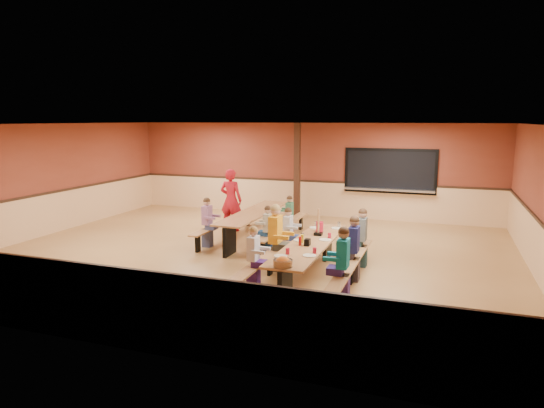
% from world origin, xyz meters
% --- Properties ---
extents(ground, '(12.00, 12.00, 0.00)m').
position_xyz_m(ground, '(0.00, 0.00, 0.00)').
color(ground, olive).
rests_on(ground, ground).
extents(room_envelope, '(12.04, 10.04, 3.02)m').
position_xyz_m(room_envelope, '(0.00, 0.00, 0.69)').
color(room_envelope, brown).
rests_on(room_envelope, ground).
extents(kitchen_pass_through, '(2.78, 0.28, 1.38)m').
position_xyz_m(kitchen_pass_through, '(2.60, 4.96, 1.49)').
color(kitchen_pass_through, black).
rests_on(kitchen_pass_through, ground).
extents(structural_post, '(0.18, 0.18, 3.00)m').
position_xyz_m(structural_post, '(-0.20, 4.40, 1.50)').
color(structural_post, black).
rests_on(structural_post, ground).
extents(cafeteria_table_main, '(1.91, 3.70, 0.74)m').
position_xyz_m(cafeteria_table_main, '(1.76, -1.30, 0.53)').
color(cafeteria_table_main, '#A87242').
rests_on(cafeteria_table_main, ground).
extents(cafeteria_table_second, '(1.91, 3.70, 0.74)m').
position_xyz_m(cafeteria_table_second, '(-0.44, 1.30, 0.53)').
color(cafeteria_table_second, '#A87242').
rests_on(cafeteria_table_second, ground).
extents(seated_child_white_left, '(0.36, 0.29, 1.18)m').
position_xyz_m(seated_child_white_left, '(0.93, -2.20, 0.59)').
color(seated_child_white_left, white).
rests_on(seated_child_white_left, ground).
extents(seated_adult_yellow, '(0.45, 0.37, 1.37)m').
position_xyz_m(seated_adult_yellow, '(0.93, -0.97, 0.69)').
color(seated_adult_yellow, '#F7A51D').
rests_on(seated_adult_yellow, ground).
extents(seated_child_grey_left, '(0.34, 0.28, 1.16)m').
position_xyz_m(seated_child_grey_left, '(0.93, -0.10, 0.58)').
color(seated_child_grey_left, silver).
rests_on(seated_child_grey_left, ground).
extents(seated_child_teal_right, '(0.40, 0.33, 1.28)m').
position_xyz_m(seated_child_teal_right, '(2.58, -2.16, 0.64)').
color(seated_child_teal_right, '#117D94').
rests_on(seated_child_teal_right, ground).
extents(seated_child_navy_right, '(0.40, 0.33, 1.27)m').
position_xyz_m(seated_child_navy_right, '(2.58, -1.10, 0.64)').
color(seated_child_navy_right, navy).
rests_on(seated_child_navy_right, ground).
extents(seated_child_char_right, '(0.38, 0.31, 1.24)m').
position_xyz_m(seated_child_char_right, '(2.58, -0.10, 0.62)').
color(seated_child_char_right, '#545D5F').
rests_on(seated_child_char_right, ground).
extents(seated_child_purple_sec, '(0.37, 0.30, 1.21)m').
position_xyz_m(seated_child_purple_sec, '(-1.27, 0.26, 0.60)').
color(seated_child_purple_sec, '#9B648C').
rests_on(seated_child_purple_sec, ground).
extents(seated_child_green_sec, '(0.33, 0.27, 1.12)m').
position_xyz_m(seated_child_green_sec, '(0.38, 1.76, 0.56)').
color(seated_child_green_sec, '#367554').
rests_on(seated_child_green_sec, ground).
extents(seated_child_tan_sec, '(0.33, 0.27, 1.14)m').
position_xyz_m(seated_child_tan_sec, '(0.38, 0.09, 0.57)').
color(seated_child_tan_sec, '#B4AC90').
rests_on(seated_child_tan_sec, ground).
extents(standing_woman, '(0.65, 0.43, 1.76)m').
position_xyz_m(standing_woman, '(-1.44, 2.09, 0.88)').
color(standing_woman, red).
rests_on(standing_woman, ground).
extents(punch_pitcher, '(0.16, 0.16, 0.22)m').
position_xyz_m(punch_pitcher, '(1.72, -0.34, 0.85)').
color(punch_pitcher, red).
rests_on(punch_pitcher, cafeteria_table_main).
extents(chip_bowl, '(0.32, 0.32, 0.15)m').
position_xyz_m(chip_bowl, '(1.75, -2.95, 0.81)').
color(chip_bowl, orange).
rests_on(chip_bowl, cafeteria_table_main).
extents(napkin_dispenser, '(0.10, 0.14, 0.13)m').
position_xyz_m(napkin_dispenser, '(1.77, -1.52, 0.80)').
color(napkin_dispenser, black).
rests_on(napkin_dispenser, cafeteria_table_main).
extents(condiment_mustard, '(0.06, 0.06, 0.17)m').
position_xyz_m(condiment_mustard, '(1.63, -1.37, 0.82)').
color(condiment_mustard, yellow).
rests_on(condiment_mustard, cafeteria_table_main).
extents(condiment_ketchup, '(0.06, 0.06, 0.17)m').
position_xyz_m(condiment_ketchup, '(1.63, -1.55, 0.82)').
color(condiment_ketchup, '#B2140F').
rests_on(condiment_ketchup, cafeteria_table_main).
extents(table_paddle, '(0.16, 0.16, 0.56)m').
position_xyz_m(table_paddle, '(1.76, -0.64, 0.88)').
color(table_paddle, black).
rests_on(table_paddle, cafeteria_table_main).
extents(place_settings, '(0.65, 3.30, 0.11)m').
position_xyz_m(place_settings, '(1.76, -1.30, 0.80)').
color(place_settings, beige).
rests_on(place_settings, cafeteria_table_main).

